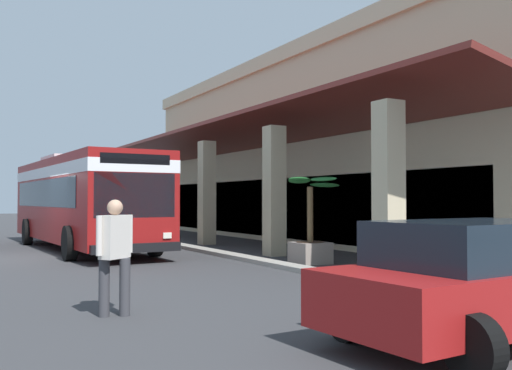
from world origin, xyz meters
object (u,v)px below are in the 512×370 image
parked_sedan_red (486,279)px  pedestrian (115,250)px  transit_bus (82,196)px  potted_palm (310,243)px

parked_sedan_red → pedestrian: pedestrian is taller
transit_bus → parked_sedan_red: 15.74m
parked_sedan_red → pedestrian: size_ratio=2.60×
transit_bus → parked_sedan_red: transit_bus is taller
pedestrian → potted_palm: potted_palm is taller
parked_sedan_red → potted_palm: bearing=160.3°
transit_bus → potted_palm: size_ratio=4.79×
pedestrian → potted_palm: bearing=124.0°
parked_sedan_red → transit_bus: bearing=-174.1°
parked_sedan_red → pedestrian: (-3.66, -3.60, 0.23)m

